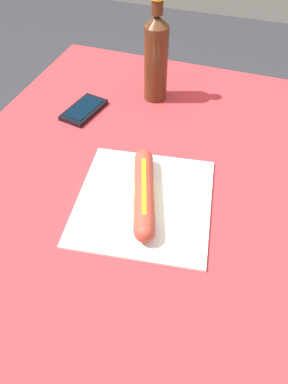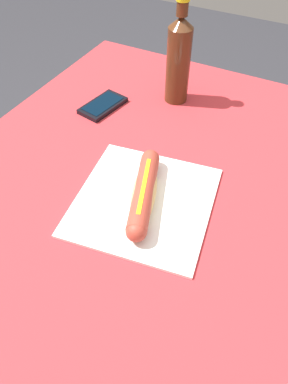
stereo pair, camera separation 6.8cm
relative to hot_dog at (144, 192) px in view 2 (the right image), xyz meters
The scene contains 6 objects.
ground_plane 0.80m from the hot_dog, 62.44° to the left, with size 6.00×6.00×0.00m, color #2D2D33.
dining_table 0.19m from the hot_dog, 62.44° to the left, with size 1.10×0.80×0.77m.
paper_wrapper 0.03m from the hot_dog, 63.43° to the left, with size 0.27×0.26×0.01m, color white.
hot_dog is the anchor object (origin of this frame).
cell_phone 0.35m from the hot_dog, 45.76° to the left, with size 0.14×0.09×0.01m.
soda_bottle 0.39m from the hot_dog, 14.58° to the left, with size 0.06×0.06×0.26m.
Camera 2 is at (-0.43, -0.26, 1.30)m, focal length 32.88 mm.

